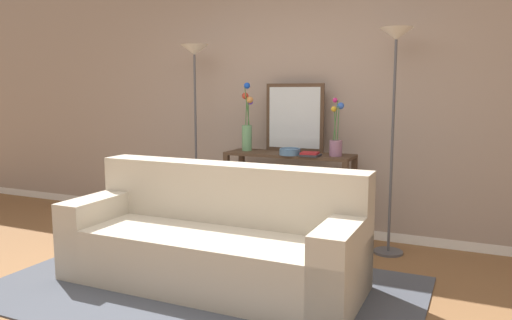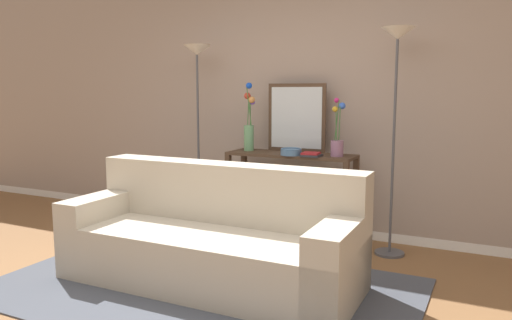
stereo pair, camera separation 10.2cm
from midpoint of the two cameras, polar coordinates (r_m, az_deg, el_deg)
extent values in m
cube|color=brown|center=(3.38, -8.11, -17.55)|extent=(16.00, 16.00, 0.02)
cube|color=white|center=(5.27, 6.01, -7.46)|extent=(12.00, 0.15, 0.09)
cube|color=gray|center=(5.08, 6.25, 8.99)|extent=(12.00, 0.14, 2.89)
cube|color=#474C56|center=(3.76, -5.49, -14.54)|extent=(3.05, 1.86, 0.01)
cube|color=#BCB29E|center=(3.76, -4.72, -11.16)|extent=(2.25, 0.87, 0.42)
cube|color=#BCB29E|center=(3.90, -2.57, -3.77)|extent=(2.24, 0.28, 0.46)
cube|color=#BCB29E|center=(4.31, -16.37, -7.72)|extent=(0.25, 0.85, 0.60)
cube|color=#BCB29E|center=(3.36, 10.46, -12.00)|extent=(0.25, 0.85, 0.60)
cube|color=#473323|center=(4.76, 4.66, 0.61)|extent=(1.24, 0.39, 0.03)
cube|color=#473323|center=(4.89, 4.56, -7.42)|extent=(1.14, 0.33, 0.01)
cube|color=#473323|center=(4.93, -2.62, -4.13)|extent=(0.05, 0.05, 0.82)
cube|color=#473323|center=(4.49, 10.92, -5.46)|extent=(0.05, 0.05, 0.82)
cube|color=#473323|center=(5.22, -0.82, -3.43)|extent=(0.05, 0.05, 0.82)
cube|color=#473323|center=(4.81, 12.00, -4.60)|extent=(0.05, 0.05, 0.82)
cylinder|color=#4C4C51|center=(5.34, -5.98, -7.61)|extent=(0.26, 0.26, 0.02)
cylinder|color=#4C4C51|center=(5.18, -6.13, 2.08)|extent=(0.02, 0.02, 1.79)
cone|color=silver|center=(5.17, -6.29, 12.55)|extent=(0.28, 0.28, 0.10)
cylinder|color=#4C4C51|center=(4.64, 15.78, -10.31)|extent=(0.26, 0.26, 0.02)
cylinder|color=#4C4C51|center=(4.44, 16.23, 1.26)|extent=(0.02, 0.02, 1.85)
cone|color=silver|center=(4.44, 16.73, 13.87)|extent=(0.28, 0.28, 0.10)
cube|color=#473323|center=(4.88, 5.33, 4.89)|extent=(0.60, 0.02, 0.67)
cube|color=silver|center=(4.87, 5.28, 4.89)|extent=(0.53, 0.01, 0.60)
cylinder|color=#669E6B|center=(4.95, -0.24, 2.57)|extent=(0.10, 0.10, 0.25)
cylinder|color=#3D7538|center=(4.91, -0.23, 6.31)|extent=(0.05, 0.03, 0.39)
sphere|color=blue|center=(4.89, -0.21, 8.59)|extent=(0.06, 0.06, 0.06)
cylinder|color=#3D7538|center=(4.92, -0.09, 5.50)|extent=(0.01, 0.02, 0.25)
sphere|color=#D38A46|center=(4.91, 0.11, 6.97)|extent=(0.07, 0.07, 0.07)
cylinder|color=#3D7538|center=(4.93, -0.07, 5.39)|extent=(0.01, 0.02, 0.23)
sphere|color=#7749D8|center=(4.93, 0.17, 6.74)|extent=(0.06, 0.06, 0.06)
cylinder|color=#3D7538|center=(4.94, -0.32, 5.74)|extent=(0.02, 0.02, 0.29)
sphere|color=#C23C29|center=(4.96, -0.41, 7.43)|extent=(0.07, 0.07, 0.07)
cylinder|color=gray|center=(4.58, 9.98, 1.33)|extent=(0.12, 0.12, 0.15)
cylinder|color=#3D7538|center=(4.57, 9.97, 4.54)|extent=(0.03, 0.03, 0.36)
sphere|color=#C72874|center=(4.59, 9.93, 6.82)|extent=(0.05, 0.05, 0.05)
cylinder|color=#3D7538|center=(4.55, 9.89, 4.02)|extent=(0.02, 0.02, 0.29)
sphere|color=gold|center=(4.53, 9.76, 5.82)|extent=(0.05, 0.05, 0.05)
cylinder|color=#3D7538|center=(4.56, 10.27, 4.21)|extent=(0.02, 0.04, 0.31)
sphere|color=blue|center=(4.56, 10.57, 6.17)|extent=(0.06, 0.06, 0.06)
cylinder|color=#4C7093|center=(4.62, 4.71, 0.90)|extent=(0.20, 0.20, 0.05)
torus|color=#4C7093|center=(4.61, 4.72, 1.29)|extent=(0.19, 0.19, 0.01)
cube|color=#2D2D33|center=(4.54, 7.05, 0.53)|extent=(0.18, 0.16, 0.02)
cube|color=maroon|center=(4.54, 7.00, 0.77)|extent=(0.16, 0.16, 0.02)
cube|color=#1E7075|center=(5.11, -0.62, -7.84)|extent=(0.04, 0.14, 0.10)
cube|color=maroon|center=(5.09, -0.14, -7.91)|extent=(0.05, 0.15, 0.10)
cube|color=gold|center=(5.07, 0.40, -7.91)|extent=(0.05, 0.16, 0.11)
cube|color=#2D2D33|center=(5.05, 0.85, -8.05)|extent=(0.03, 0.17, 0.10)
cube|color=#B77F33|center=(5.03, 1.30, -8.07)|extent=(0.05, 0.16, 0.10)
cube|color=silver|center=(5.01, 1.69, -8.01)|extent=(0.02, 0.13, 0.12)
cube|color=tan|center=(5.00, 2.03, -8.17)|extent=(0.03, 0.17, 0.10)
camera|label=1|loc=(0.05, -89.30, 0.10)|focal=34.59mm
camera|label=2|loc=(0.05, 90.70, -0.10)|focal=34.59mm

